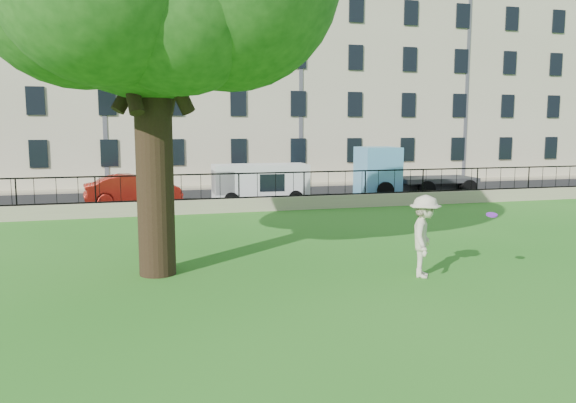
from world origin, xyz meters
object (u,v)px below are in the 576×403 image
object	(u,v)px
frisbee	(492,215)
white_van	(260,184)
man	(425,236)
red_sedan	(133,190)
blue_truck	(415,171)

from	to	relation	value
frisbee	white_van	world-z (taller)	white_van
frisbee	white_van	xyz separation A→B (m)	(-2.42, 15.01, -0.66)
man	red_sedan	distance (m)	16.86
white_van	man	bearing A→B (deg)	-84.69
man	white_van	xyz separation A→B (m)	(-1.00, 14.33, -0.07)
white_van	frisbee	bearing A→B (deg)	-79.54
man	frisbee	bearing A→B (deg)	-83.73
man	frisbee	world-z (taller)	man
red_sedan	white_van	size ratio (longest dim) A/B	0.98
frisbee	blue_truck	distance (m)	17.27
red_sedan	white_van	xyz separation A→B (m)	(6.00, -1.00, 0.22)
frisbee	red_sedan	xyz separation A→B (m)	(-8.41, 16.01, -0.88)
man	frisbee	size ratio (longest dim) A/B	7.64
red_sedan	white_van	distance (m)	6.08
frisbee	white_van	size ratio (longest dim) A/B	0.06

